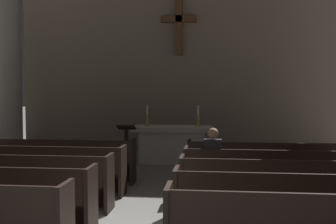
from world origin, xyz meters
name	(u,v)px	position (x,y,z in m)	size (l,w,h in m)	color
pew_left_row_3	(17,181)	(-2.19, 2.00, 0.48)	(3.25, 0.50, 0.95)	black
pew_left_row_4	(42,169)	(-2.19, 3.01, 0.48)	(3.25, 0.50, 0.95)	black
pew_left_row_5	(61,160)	(-2.19, 4.03, 0.48)	(3.25, 0.50, 0.95)	black
pew_right_row_2	(295,206)	(2.19, 0.98, 0.48)	(3.25, 0.50, 0.95)	black
pew_right_row_3	(282,188)	(2.19, 2.00, 0.48)	(3.25, 0.50, 0.95)	black
pew_right_row_4	(273,174)	(2.19, 3.01, 0.48)	(3.25, 0.50, 0.95)	black
pew_right_row_5	(266,164)	(2.19, 4.03, 0.48)	(3.25, 0.50, 0.95)	black
column_left_second	(9,43)	(-4.70, 6.69, 3.34)	(1.01, 1.01, 6.85)	#9E998E
altar	(173,143)	(0.00, 6.61, 0.53)	(2.20, 0.90, 1.01)	#BCB7AD
candlestick_left	(147,119)	(-0.70, 6.61, 1.19)	(0.16, 0.16, 0.57)	#B79338
candlestick_right	(198,120)	(0.70, 6.61, 1.19)	(0.16, 0.16, 0.57)	#B79338
apse_with_cross	(180,40)	(0.00, 8.92, 3.63)	(10.48, 0.46, 7.26)	gray
lectern	(126,149)	(-1.03, 5.41, 0.55)	(0.44, 0.36, 1.15)	black
lone_worshipper	(213,161)	(1.10, 3.05, 0.69)	(0.32, 0.43, 1.32)	#26262B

